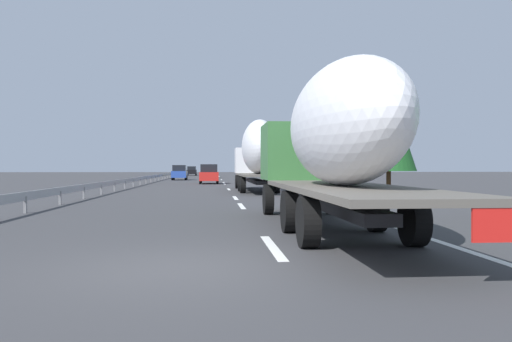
{
  "coord_description": "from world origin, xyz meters",
  "views": [
    {
      "loc": [
        -8.16,
        -0.58,
        1.62
      ],
      "look_at": [
        21.84,
        -3.18,
        1.4
      ],
      "focal_mm": 35.5,
      "sensor_mm": 36.0,
      "label": 1
    }
  ],
  "objects_px": {
    "truck_trailing": "(331,139)",
    "road_sign": "(270,163)",
    "car_blue_sedan": "(180,173)",
    "car_yellow_coupe": "(210,172)",
    "truck_lead": "(257,152)",
    "car_black_suv": "(192,171)",
    "car_red_compact": "(209,174)"
  },
  "relations": [
    {
      "from": "truck_trailing",
      "to": "road_sign",
      "type": "distance_m",
      "value": 40.74
    },
    {
      "from": "car_blue_sedan",
      "to": "road_sign",
      "type": "height_order",
      "value": "road_sign"
    },
    {
      "from": "car_yellow_coupe",
      "to": "truck_lead",
      "type": "bearing_deg",
      "value": -176.16
    },
    {
      "from": "truck_lead",
      "to": "road_sign",
      "type": "xyz_separation_m",
      "value": [
        19.6,
        -3.1,
        -0.56
      ]
    },
    {
      "from": "truck_lead",
      "to": "truck_trailing",
      "type": "distance_m",
      "value": 21.02
    },
    {
      "from": "car_yellow_coupe",
      "to": "car_blue_sedan",
      "type": "bearing_deg",
      "value": 167.65
    },
    {
      "from": "truck_trailing",
      "to": "car_blue_sedan",
      "type": "height_order",
      "value": "truck_trailing"
    },
    {
      "from": "car_blue_sedan",
      "to": "car_black_suv",
      "type": "height_order",
      "value": "car_blue_sedan"
    },
    {
      "from": "truck_trailing",
      "to": "car_blue_sedan",
      "type": "bearing_deg",
      "value": 7.75
    },
    {
      "from": "truck_lead",
      "to": "car_red_compact",
      "type": "height_order",
      "value": "truck_lead"
    },
    {
      "from": "car_black_suv",
      "to": "car_blue_sedan",
      "type": "bearing_deg",
      "value": 179.78
    },
    {
      "from": "truck_trailing",
      "to": "car_red_compact",
      "type": "height_order",
      "value": "truck_trailing"
    },
    {
      "from": "truck_lead",
      "to": "car_yellow_coupe",
      "type": "relative_size",
      "value": 3.02
    },
    {
      "from": "truck_lead",
      "to": "car_red_compact",
      "type": "distance_m",
      "value": 17.04
    },
    {
      "from": "car_yellow_coupe",
      "to": "car_red_compact",
      "type": "bearing_deg",
      "value": 179.98
    },
    {
      "from": "car_black_suv",
      "to": "car_red_compact",
      "type": "bearing_deg",
      "value": -175.81
    },
    {
      "from": "truck_lead",
      "to": "car_yellow_coupe",
      "type": "distance_m",
      "value": 49.71
    },
    {
      "from": "car_yellow_coupe",
      "to": "road_sign",
      "type": "distance_m",
      "value": 30.67
    },
    {
      "from": "car_black_suv",
      "to": "road_sign",
      "type": "distance_m",
      "value": 48.99
    },
    {
      "from": "car_blue_sedan",
      "to": "car_black_suv",
      "type": "xyz_separation_m",
      "value": [
        35.64,
        -0.14,
        -0.03
      ]
    },
    {
      "from": "car_blue_sedan",
      "to": "road_sign",
      "type": "distance_m",
      "value": 16.06
    },
    {
      "from": "road_sign",
      "to": "car_red_compact",
      "type": "bearing_deg",
      "value": 114.8
    },
    {
      "from": "truck_lead",
      "to": "car_blue_sedan",
      "type": "distance_m",
      "value": 32.71
    },
    {
      "from": "truck_lead",
      "to": "road_sign",
      "type": "relative_size",
      "value": 4.32
    },
    {
      "from": "car_red_compact",
      "to": "road_sign",
      "type": "height_order",
      "value": "road_sign"
    },
    {
      "from": "truck_trailing",
      "to": "car_black_suv",
      "type": "relative_size",
      "value": 3.08
    },
    {
      "from": "truck_lead",
      "to": "truck_trailing",
      "type": "height_order",
      "value": "truck_lead"
    },
    {
      "from": "truck_lead",
      "to": "car_yellow_coupe",
      "type": "xyz_separation_m",
      "value": [
        49.57,
        3.32,
        -1.72
      ]
    },
    {
      "from": "car_blue_sedan",
      "to": "car_black_suv",
      "type": "distance_m",
      "value": 35.64
    },
    {
      "from": "truck_lead",
      "to": "car_blue_sedan",
      "type": "xyz_separation_m",
      "value": [
        31.86,
        7.2,
        -1.68
      ]
    },
    {
      "from": "truck_trailing",
      "to": "car_black_suv",
      "type": "height_order",
      "value": "truck_trailing"
    },
    {
      "from": "truck_trailing",
      "to": "car_red_compact",
      "type": "bearing_deg",
      "value": 5.06
    }
  ]
}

